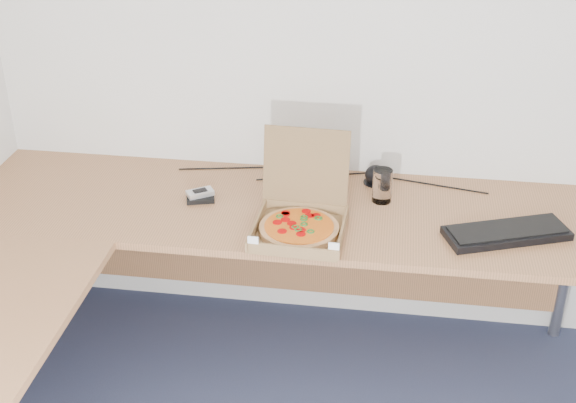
% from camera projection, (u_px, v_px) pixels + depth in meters
% --- Properties ---
extents(room_shell, '(3.50, 3.50, 2.50)m').
position_uv_depth(room_shell, '(423.00, 340.00, 1.50)').
color(room_shell, silver).
rests_on(room_shell, ground).
extents(desk, '(2.50, 2.20, 0.73)m').
position_uv_depth(desk, '(170.00, 266.00, 2.71)').
color(desk, '#A06941').
rests_on(desk, ground).
extents(pizza_box, '(0.33, 0.38, 0.33)m').
position_uv_depth(pizza_box, '(300.00, 222.00, 2.84)').
color(pizza_box, olive).
rests_on(pizza_box, desk).
extents(drinking_glass, '(0.08, 0.08, 0.14)m').
position_uv_depth(drinking_glass, '(382.00, 186.00, 3.03)').
color(drinking_glass, silver).
rests_on(drinking_glass, desk).
extents(keyboard, '(0.48, 0.31, 0.03)m').
position_uv_depth(keyboard, '(506.00, 233.00, 2.82)').
color(keyboard, black).
rests_on(keyboard, desk).
extents(wallet, '(0.13, 0.12, 0.02)m').
position_uv_depth(wallet, '(200.00, 197.00, 3.07)').
color(wallet, black).
rests_on(wallet, desk).
extents(phone, '(0.12, 0.10, 0.02)m').
position_uv_depth(phone, '(200.00, 193.00, 3.06)').
color(phone, '#B2B5BA').
rests_on(phone, wallet).
extents(dome_speaker, '(0.10, 0.10, 0.08)m').
position_uv_depth(dome_speaker, '(376.00, 174.00, 3.18)').
color(dome_speaker, black).
rests_on(dome_speaker, desk).
extents(cable_bundle, '(0.62, 0.13, 0.01)m').
position_uv_depth(cable_bundle, '(324.00, 176.00, 3.25)').
color(cable_bundle, black).
rests_on(cable_bundle, desk).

